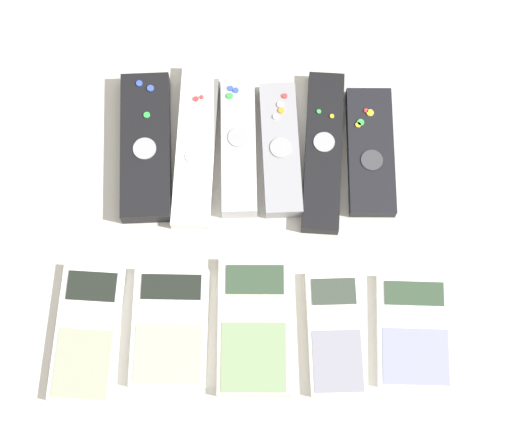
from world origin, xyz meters
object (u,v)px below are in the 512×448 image
at_px(remote_3, 281,149).
at_px(calculator_4, 414,331).
at_px(remote_2, 239,146).
at_px(calculator_1, 170,328).
at_px(calculator_2, 258,326).
at_px(calculator_0, 87,333).
at_px(remote_1, 196,145).
at_px(remote_5, 370,152).
at_px(remote_0, 146,147).
at_px(calculator_3, 336,333).
at_px(remote_4, 323,151).

distance_m(remote_3, calculator_4, 0.27).
distance_m(remote_2, calculator_1, 0.24).
height_order(remote_3, calculator_2, remote_3).
relative_size(remote_3, calculator_2, 1.08).
distance_m(calculator_0, calculator_1, 0.10).
relative_size(remote_2, calculator_4, 1.38).
xyz_separation_m(remote_2, calculator_0, (-0.17, -0.23, -0.01)).
distance_m(remote_2, calculator_2, 0.22).
relative_size(remote_1, remote_5, 1.30).
xyz_separation_m(remote_3, calculator_4, (0.16, -0.22, -0.01)).
distance_m(remote_0, remote_1, 0.06).
bearing_deg(calculator_3, remote_0, 132.95).
bearing_deg(calculator_4, remote_4, 115.93).
relative_size(calculator_0, calculator_4, 1.24).
bearing_deg(calculator_2, calculator_4, -1.66).
distance_m(calculator_0, calculator_4, 0.38).
distance_m(remote_2, calculator_0, 0.29).
xyz_separation_m(remote_2, remote_3, (0.05, -0.00, -0.00)).
bearing_deg(remote_4, remote_0, -177.67).
height_order(remote_5, calculator_2, remote_5).
distance_m(remote_1, remote_3, 0.10).
height_order(remote_3, remote_4, remote_3).
bearing_deg(remote_3, calculator_4, -58.54).
height_order(remote_2, calculator_1, remote_2).
relative_size(remote_0, calculator_0, 1.20).
distance_m(remote_0, calculator_3, 0.32).
height_order(calculator_1, calculator_3, calculator_1).
xyz_separation_m(remote_3, remote_5, (0.11, -0.00, -0.00)).
xyz_separation_m(remote_1, calculator_4, (0.26, -0.23, -0.00)).
bearing_deg(remote_0, remote_5, -3.56).
height_order(calculator_1, calculator_2, calculator_1).
height_order(remote_4, calculator_1, remote_4).
height_order(calculator_3, calculator_4, calculator_3).
distance_m(remote_5, calculator_1, 0.32).
xyz_separation_m(remote_2, remote_5, (0.16, -0.00, -0.00)).
bearing_deg(calculator_0, remote_4, 42.63).
xyz_separation_m(remote_2, calculator_4, (0.21, -0.22, -0.01)).
bearing_deg(calculator_3, calculator_2, 173.12).
bearing_deg(calculator_2, remote_4, 69.77).
distance_m(remote_4, remote_5, 0.06).
height_order(remote_0, remote_4, remote_0).
bearing_deg(remote_5, calculator_4, -79.03).
xyz_separation_m(remote_0, remote_2, (0.11, 0.00, 0.00)).
xyz_separation_m(remote_4, calculator_2, (-0.08, -0.22, -0.00)).
relative_size(calculator_1, calculator_4, 1.05).
bearing_deg(remote_3, remote_2, 174.05).
bearing_deg(calculator_3, calculator_0, 178.20).
bearing_deg(calculator_0, remote_2, 56.64).
xyz_separation_m(remote_0, remote_5, (0.28, -0.00, -0.00)).
xyz_separation_m(remote_1, remote_5, (0.21, -0.01, 0.00)).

